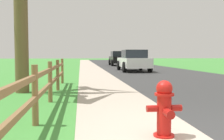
# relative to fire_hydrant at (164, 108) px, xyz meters

# --- Properties ---
(ground_plane) EXTENTS (120.00, 120.00, 0.00)m
(ground_plane) POSITION_rel_fire_hydrant_xyz_m (0.66, 24.44, -0.44)
(ground_plane) COLOR #44903B
(road_asphalt) EXTENTS (7.00, 66.00, 0.01)m
(road_asphalt) POSITION_rel_fire_hydrant_xyz_m (4.16, 26.44, -0.44)
(road_asphalt) COLOR #373737
(road_asphalt) RESTS_ON ground
(curb_concrete) EXTENTS (6.00, 66.00, 0.01)m
(curb_concrete) POSITION_rel_fire_hydrant_xyz_m (-2.34, 26.44, -0.44)
(curb_concrete) COLOR #BEAD9A
(curb_concrete) RESTS_ON ground
(grass_verge) EXTENTS (5.00, 66.00, 0.00)m
(grass_verge) POSITION_rel_fire_hydrant_xyz_m (-3.84, 26.44, -0.44)
(grass_verge) COLOR #44903B
(grass_verge) RESTS_ON ground
(fire_hydrant) EXTENTS (0.54, 0.46, 0.85)m
(fire_hydrant) POSITION_rel_fire_hydrant_xyz_m (0.00, 0.00, 0.00)
(fire_hydrant) COLOR red
(fire_hydrant) RESTS_ON ground
(rail_fence) EXTENTS (0.11, 8.89, 1.06)m
(rail_fence) POSITION_rel_fire_hydrant_xyz_m (-2.03, 3.03, 0.17)
(rail_fence) COLOR olive
(rail_fence) RESTS_ON ground
(parked_suv_white) EXTENTS (2.11, 4.99, 1.60)m
(parked_suv_white) POSITION_rel_fire_hydrant_xyz_m (2.73, 15.29, 0.36)
(parked_suv_white) COLOR white
(parked_suv_white) RESTS_ON ground
(parked_car_black) EXTENTS (2.14, 4.67, 1.66)m
(parked_car_black) POSITION_rel_fire_hydrant_xyz_m (3.18, 25.60, 0.40)
(parked_car_black) COLOR black
(parked_car_black) RESTS_ON ground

